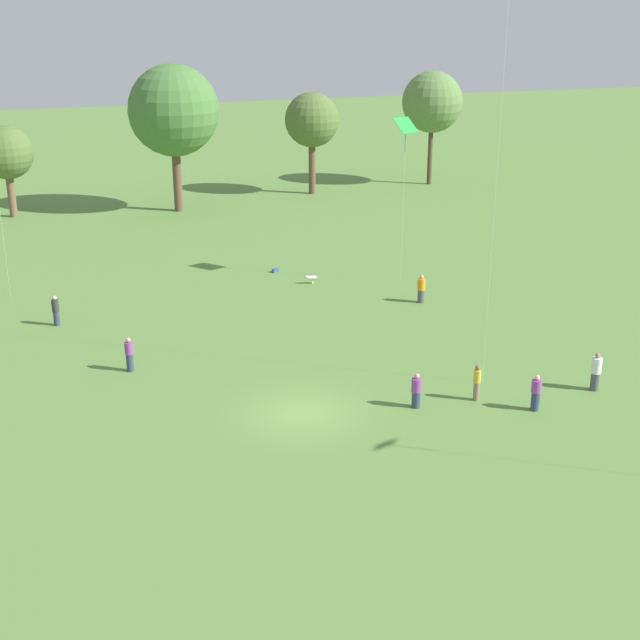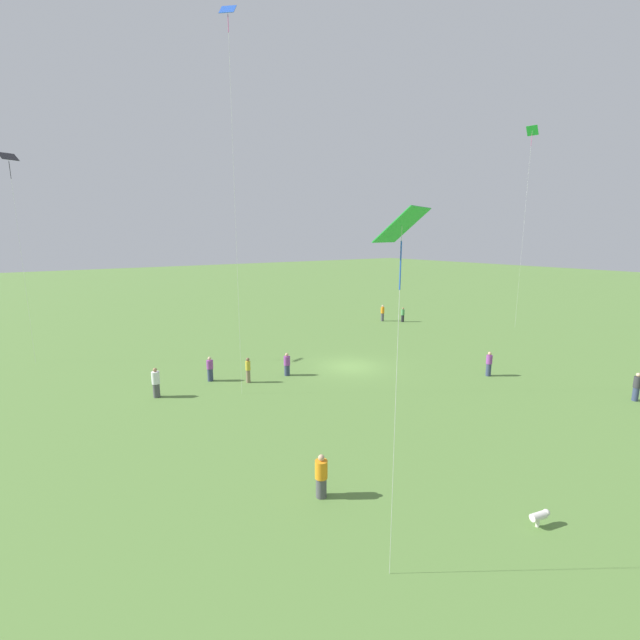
# 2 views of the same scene
# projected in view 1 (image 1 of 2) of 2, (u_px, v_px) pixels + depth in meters

# --- Properties ---
(ground_plane) EXTENTS (240.00, 240.00, 0.00)m
(ground_plane) POSITION_uv_depth(u_px,v_px,m) (303.00, 414.00, 39.05)
(ground_plane) COLOR #5B843D
(tree_1) EXTENTS (4.31, 4.31, 7.46)m
(tree_1) POSITION_uv_depth(u_px,v_px,m) (7.00, 153.00, 71.96)
(tree_1) COLOR brown
(tree_1) RESTS_ON ground_plane
(tree_2) EXTENTS (7.48, 7.48, 12.13)m
(tree_2) POSITION_uv_depth(u_px,v_px,m) (174.00, 111.00, 72.93)
(tree_2) COLOR brown
(tree_2) RESTS_ON ground_plane
(tree_3) EXTENTS (4.90, 4.90, 9.17)m
(tree_3) POSITION_uv_depth(u_px,v_px,m) (312.00, 121.00, 80.14)
(tree_3) COLOR brown
(tree_3) RESTS_ON ground_plane
(tree_4) EXTENTS (5.73, 5.73, 10.67)m
(tree_4) POSITION_uv_depth(u_px,v_px,m) (432.00, 102.00, 83.88)
(tree_4) COLOR brown
(tree_4) RESTS_ON ground_plane
(person_0) EXTENTS (0.62, 0.62, 1.69)m
(person_0) POSITION_uv_depth(u_px,v_px,m) (536.00, 393.00, 39.10)
(person_0) COLOR #333D5B
(person_0) RESTS_ON ground_plane
(person_1) EXTENTS (0.51, 0.51, 1.85)m
(person_1) POSITION_uv_depth(u_px,v_px,m) (596.00, 372.00, 41.09)
(person_1) COLOR #4C4C51
(person_1) RESTS_ON ground_plane
(person_2) EXTENTS (0.53, 0.53, 1.72)m
(person_2) POSITION_uv_depth(u_px,v_px,m) (56.00, 311.00, 49.22)
(person_2) COLOR #333D5B
(person_2) RESTS_ON ground_plane
(person_3) EXTENTS (0.64, 0.64, 1.62)m
(person_3) POSITION_uv_depth(u_px,v_px,m) (416.00, 391.00, 39.40)
(person_3) COLOR #333D5B
(person_3) RESTS_ON ground_plane
(person_4) EXTENTS (0.37, 0.37, 1.71)m
(person_4) POSITION_uv_depth(u_px,v_px,m) (477.00, 383.00, 40.06)
(person_4) COLOR #847056
(person_4) RESTS_ON ground_plane
(person_6) EXTENTS (0.63, 0.63, 1.71)m
(person_6) POSITION_uv_depth(u_px,v_px,m) (421.00, 289.00, 52.91)
(person_6) COLOR #4C4C51
(person_6) RESTS_ON ground_plane
(person_7) EXTENTS (0.49, 0.49, 1.73)m
(person_7) POSITION_uv_depth(u_px,v_px,m) (129.00, 355.00, 43.20)
(person_7) COLOR #333D5B
(person_7) RESTS_ON ground_plane
(kite_0) EXTENTS (1.55, 1.38, 10.31)m
(kite_0) POSITION_uv_depth(u_px,v_px,m) (406.00, 129.00, 53.76)
(kite_0) COLOR green
(kite_0) RESTS_ON ground_plane
(dog_0) EXTENTS (0.76, 0.39, 0.55)m
(dog_0) POSITION_uv_depth(u_px,v_px,m) (311.00, 278.00, 56.51)
(dog_0) COLOR silver
(dog_0) RESTS_ON ground_plane
(picnic_bag_0) EXTENTS (0.49, 0.39, 0.24)m
(picnic_bag_0) POSITION_uv_depth(u_px,v_px,m) (275.00, 270.00, 58.96)
(picnic_bag_0) COLOR #33518C
(picnic_bag_0) RESTS_ON ground_plane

